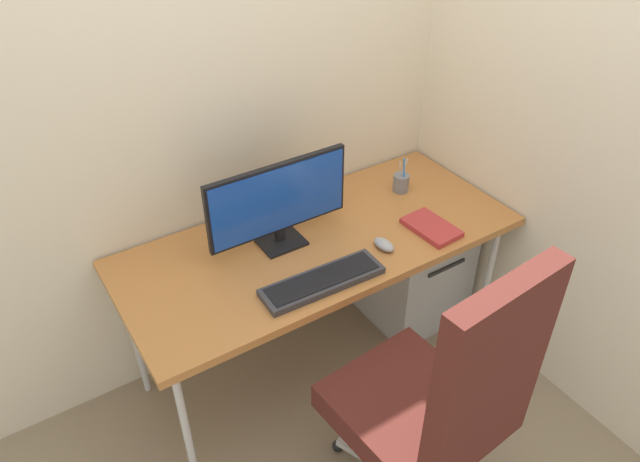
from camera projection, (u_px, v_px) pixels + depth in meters
name	position (u px, v px, depth m)	size (l,w,h in m)	color
ground_plane	(320.00, 360.00, 2.86)	(8.00, 8.00, 0.00)	gray
wall_back	(265.00, 50.00, 2.30)	(3.19, 0.04, 2.80)	beige
wall_side_right	(540.00, 54.00, 2.26)	(0.04, 2.26, 2.80)	beige
desk	(319.00, 246.00, 2.45)	(1.64, 0.71, 0.73)	#B27038
office_chair	(438.00, 403.00, 1.90)	(0.59, 0.60, 1.23)	black
filing_cabinet	(412.00, 262.00, 2.97)	(0.44, 0.46, 0.62)	#B2B5BA
monitor	(279.00, 201.00, 2.30)	(0.60, 0.14, 0.36)	black
keyboard	(322.00, 281.00, 2.20)	(0.48, 0.15, 0.03)	#333338
mouse	(384.00, 245.00, 2.37)	(0.06, 0.10, 0.04)	#9EA0A5
pen_holder	(401.00, 182.00, 2.71)	(0.07, 0.07, 0.17)	slate
notebook	(431.00, 227.00, 2.48)	(0.15, 0.23, 0.02)	#B23333
coffee_mug	(317.00, 186.00, 2.66)	(0.11, 0.08, 0.11)	orange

